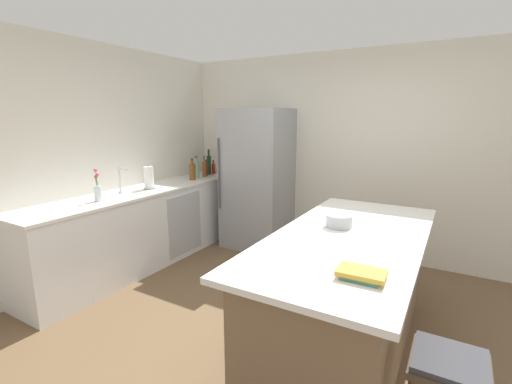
{
  "coord_description": "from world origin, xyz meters",
  "views": [
    {
      "loc": [
        1.15,
        -2.29,
        1.79
      ],
      "look_at": [
        -0.69,
        0.9,
        1.0
      ],
      "focal_mm": 24.68,
      "sensor_mm": 36.0,
      "label": 1
    }
  ],
  "objects": [
    {
      "name": "bar_stool",
      "position": [
        1.22,
        -0.49,
        0.51
      ],
      "size": [
        0.36,
        0.36,
        0.63
      ],
      "color": "#473828",
      "rests_on": "ground_plane"
    },
    {
      "name": "paper_towel_roll",
      "position": [
        -2.06,
        0.68,
        1.07
      ],
      "size": [
        0.14,
        0.14,
        0.31
      ],
      "color": "gray",
      "rests_on": "counter_run_left"
    },
    {
      "name": "vinegar_bottle",
      "position": [
        -2.03,
        1.72,
        1.05
      ],
      "size": [
        0.06,
        0.06,
        0.3
      ],
      "color": "#994C23",
      "rests_on": "counter_run_left"
    },
    {
      "name": "wine_bottle",
      "position": [
        -2.09,
        1.91,
        1.09
      ],
      "size": [
        0.07,
        0.07,
        0.38
      ],
      "color": "#19381E",
      "rests_on": "counter_run_left"
    },
    {
      "name": "syrup_bottle",
      "position": [
        -2.07,
        1.81,
        1.03
      ],
      "size": [
        0.06,
        0.06,
        0.24
      ],
      "color": "#5B3319",
      "rests_on": "counter_run_left"
    },
    {
      "name": "hot_sauce_bottle",
      "position": [
        -2.07,
        2.0,
        1.02
      ],
      "size": [
        0.05,
        0.05,
        0.21
      ],
      "color": "red",
      "rests_on": "counter_run_left"
    },
    {
      "name": "mixing_bowl",
      "position": [
        0.39,
        0.36,
        0.98
      ],
      "size": [
        0.21,
        0.21,
        0.1
      ],
      "color": "#B2B5BA",
      "rests_on": "kitchen_island"
    },
    {
      "name": "flower_vase",
      "position": [
        -2.03,
        -0.04,
        1.04
      ],
      "size": [
        0.08,
        0.08,
        0.34
      ],
      "color": "silver",
      "rests_on": "counter_run_left"
    },
    {
      "name": "wall_left",
      "position": [
        -2.45,
        0.0,
        1.3
      ],
      "size": [
        0.1,
        6.0,
        2.6
      ],
      "primitive_type": "cube",
      "color": "silver",
      "rests_on": "ground_plane"
    },
    {
      "name": "ground_plane",
      "position": [
        0.0,
        0.0,
        0.0
      ],
      "size": [
        7.2,
        7.2,
        0.0
      ],
      "primitive_type": "plane",
      "color": "brown"
    },
    {
      "name": "gin_bottle",
      "position": [
        -2.03,
        1.53,
        1.06
      ],
      "size": [
        0.07,
        0.07,
        0.31
      ],
      "color": "#8CB79E",
      "rests_on": "counter_run_left"
    },
    {
      "name": "sink_faucet",
      "position": [
        -2.14,
        0.34,
        1.09
      ],
      "size": [
        0.15,
        0.05,
        0.3
      ],
      "color": "silver",
      "rests_on": "counter_run_left"
    },
    {
      "name": "olive_oil_bottle",
      "position": [
        -2.08,
        1.61,
        1.06
      ],
      "size": [
        0.06,
        0.06,
        0.31
      ],
      "color": "olive",
      "rests_on": "counter_run_left"
    },
    {
      "name": "wall_rear",
      "position": [
        0.0,
        2.25,
        1.3
      ],
      "size": [
        6.0,
        0.1,
        2.6
      ],
      "primitive_type": "cube",
      "color": "silver",
      "rests_on": "ground_plane"
    },
    {
      "name": "cookbook_stack",
      "position": [
        0.77,
        -0.48,
        0.96
      ],
      "size": [
        0.26,
        0.17,
        0.05
      ],
      "color": "#4C7F60",
      "rests_on": "kitchen_island"
    },
    {
      "name": "whiskey_bottle",
      "position": [
        -2.01,
        1.43,
        1.05
      ],
      "size": [
        0.09,
        0.09,
        0.3
      ],
      "color": "brown",
      "rests_on": "counter_run_left"
    },
    {
      "name": "kitchen_island",
      "position": [
        0.51,
        0.2,
        0.47
      ],
      "size": [
        1.02,
        2.22,
        0.93
      ],
      "color": "#7A6047",
      "rests_on": "ground_plane"
    },
    {
      "name": "refrigerator",
      "position": [
        -1.22,
        1.85,
        0.95
      ],
      "size": [
        0.84,
        0.73,
        1.9
      ],
      "color": "#93969B",
      "rests_on": "ground_plane"
    },
    {
      "name": "counter_run_left",
      "position": [
        -2.09,
        0.61,
        0.47
      ],
      "size": [
        0.64,
        3.02,
        0.93
      ],
      "color": "white",
      "rests_on": "ground_plane"
    }
  ]
}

